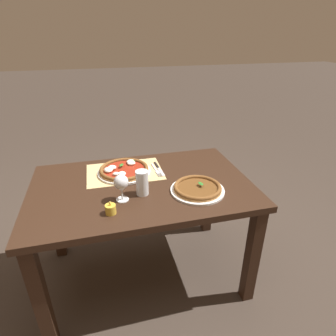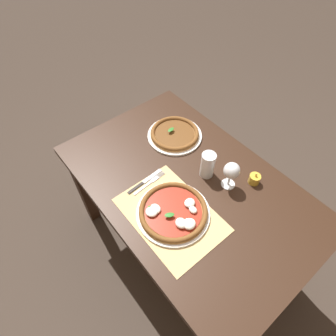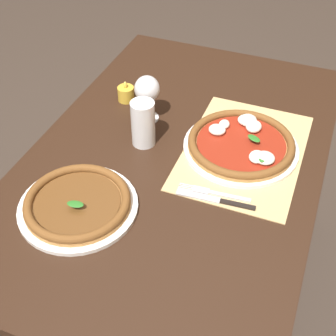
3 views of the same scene
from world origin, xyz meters
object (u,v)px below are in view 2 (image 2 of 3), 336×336
object	(u,v)px
pizza_near	(174,212)
votive_candle	(254,179)
wine_glass	(232,172)
fork	(150,183)
pizza_far	(175,134)
knife	(145,181)
pint_glass	(208,165)

from	to	relation	value
pizza_near	votive_candle	world-z (taller)	votive_candle
wine_glass	fork	xyz separation A→B (m)	(-0.26, -0.30, -0.10)
pizza_near	votive_candle	xyz separation A→B (m)	(0.11, 0.43, 0.00)
pizza_far	knife	world-z (taller)	pizza_far
pizza_near	votive_candle	size ratio (longest dim) A/B	4.77
pizza_far	fork	bearing A→B (deg)	-60.65
pint_glass	fork	bearing A→B (deg)	-117.20
wine_glass	pint_glass	bearing A→B (deg)	-162.87
knife	votive_candle	bearing A→B (deg)	50.52
fork	votive_candle	bearing A→B (deg)	51.71
pint_glass	votive_candle	xyz separation A→B (m)	(0.19, 0.15, -0.05)
pint_glass	votive_candle	bearing A→B (deg)	37.93
pizza_far	fork	xyz separation A→B (m)	(0.18, -0.32, -0.01)
votive_candle	pint_glass	bearing A→B (deg)	-142.07
wine_glass	knife	xyz separation A→B (m)	(-0.28, -0.31, -0.10)
pizza_near	fork	distance (m)	0.21
wine_glass	votive_candle	bearing A→B (deg)	57.49
pizza_near	knife	xyz separation A→B (m)	(-0.24, 0.01, -0.02)
wine_glass	fork	distance (m)	0.41
wine_glass	knife	bearing A→B (deg)	-131.68
pizza_near	wine_glass	world-z (taller)	wine_glass
pizza_far	wine_glass	bearing A→B (deg)	-1.96
knife	pint_glass	bearing A→B (deg)	59.97
pizza_near	pizza_far	world-z (taller)	pizza_near
pizza_far	votive_candle	distance (m)	0.51
votive_candle	fork	bearing A→B (deg)	-128.29
knife	votive_candle	size ratio (longest dim) A/B	3.00
pizza_near	wine_glass	distance (m)	0.33
knife	pizza_near	bearing A→B (deg)	-2.17
pizza_far	knife	bearing A→B (deg)	-64.75
fork	knife	world-z (taller)	knife
wine_glass	votive_candle	xyz separation A→B (m)	(0.07, 0.11, -0.08)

